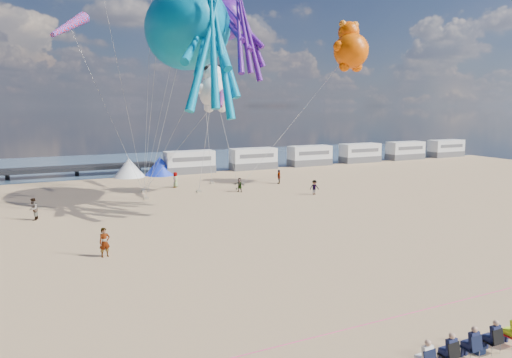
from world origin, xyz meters
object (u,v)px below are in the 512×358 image
Objects in this scene: beachgoer_4 at (240,185)px; sandbag_a at (146,198)px; motorhome_1 at (253,159)px; windsock_mid at (201,55)px; beachgoer_0 at (176,180)px; cooler_navy at (479,350)px; motorhome_0 at (189,162)px; kite_octopus_teal at (187,29)px; kite_octopus_purple at (222,20)px; kite_teddy_orange at (351,51)px; beachgoer_1 at (33,209)px; sandbag_e at (144,191)px; motorhome_3 at (360,153)px; tent_blue at (160,166)px; standing_person at (105,242)px; sandbag_d at (212,183)px; beachgoer_2 at (314,187)px; windsock_right at (222,94)px; motorhome_2 at (310,156)px; windsock_left at (69,26)px; sandbag_c at (239,189)px; tent_white at (129,168)px; beachgoer_3 at (279,177)px; motorhome_5 at (446,148)px; sandbag_b at (199,191)px; spectator_row at (471,342)px; kite_panda at (215,93)px; motorhome_4 at (405,151)px.

sandbag_a is (-9.77, 0.21, -0.64)m from beachgoer_4.
windsock_mid is (-11.24, -10.94, 12.90)m from motorhome_1.
cooler_navy is at bearing 32.10° from beachgoer_0.
kite_octopus_teal is (-5.32, -17.66, 14.39)m from motorhome_0.
kite_octopus_purple reaches higher than kite_teddy_orange.
beachgoer_1 is 13.16m from sandbag_e.
tent_blue is at bearing 180.00° from motorhome_3.
cooler_navy is 0.03× the size of kite_octopus_teal.
kite_teddy_orange is (28.79, 15.04, 14.12)m from standing_person.
kite_octopus_teal is (-5.12, -8.19, 15.78)m from sandbag_d.
beachgoer_2 is 13.21m from windsock_right.
windsock_left reaches higher than motorhome_2.
sandbag_c is at bearing 83.16° from beachgoer_0.
tent_white is 11.57m from sandbag_e.
beachgoer_3 is 0.32× the size of windsock_right.
kite_teddy_orange is at bearing 43.13° from beachgoer_2.
beachgoer_0 is at bearing -93.79° from tent_blue.
sandbag_d is at bearing -168.77° from motorhome_5.
kite_octopus_teal reaches higher than beachgoer_4.
motorhome_0 is 13.20× the size of sandbag_b.
kite_teddy_orange reaches higher than tent_blue.
sandbag_b is at bearing -146.80° from beachgoer_4.
kite_teddy_orange reaches higher than sandbag_c.
sandbag_a is at bearing -174.98° from sandbag_c.
spectator_row is at bearing -45.03° from beachgoer_4.
motorhome_1 is at bearing 32.97° from kite_octopus_purple.
tent_blue is 2.25× the size of beachgoer_1.
kite_octopus_purple is 7.38m from windsock_mid.
sandbag_a is 1.00× the size of sandbag_e.
sandbag_c is at bearing 149.67° from beachgoer_2.
sandbag_c is at bearing -152.32° from motorhome_3.
spectator_row is 0.92× the size of kite_teddy_orange.
tent_white is 2.25× the size of beachgoer_1.
kite_teddy_orange is at bearing 60.30° from spectator_row.
sandbag_c is (5.10, -14.37, -1.09)m from tent_blue.
beachgoer_1 is 0.31× the size of kite_panda.
standing_person is 1.18× the size of beachgoer_2.
windsock_right is at bearing 55.35° from beachgoer_0.
spectator_row is 1.07× the size of kite_panda.
motorhome_1 reaches higher than sandbag_c.
windsock_mid reaches higher than sandbag_c.
sandbag_d is at bearing -68.13° from tent_blue.
motorhome_5 is at bearing 15.46° from windsock_mid.
cooler_navy is 33.39m from beachgoer_4.
motorhome_4 is at bearing 0.00° from motorhome_2.
motorhome_2 reaches higher than beachgoer_0.
motorhome_5 is 55.50m from tent_white.
sandbag_c is at bearing 125.57° from beachgoer_4.
kite_octopus_purple is (-2.73, -2.41, 16.13)m from beachgoer_4.
sandbag_c is at bearing 25.07° from windsock_left.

